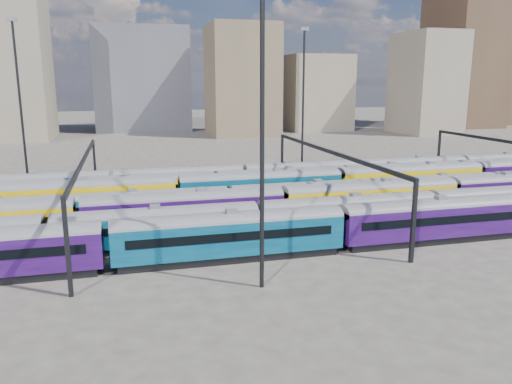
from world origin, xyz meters
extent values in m
plane|color=#3C3733|center=(0.00, 0.00, 0.00)|extent=(500.00, 500.00, 0.00)
cube|color=black|center=(-6.20, -15.00, 0.38)|extent=(20.63, 2.68, 0.76)
cube|color=#04324A|center=(-6.20, -15.00, 2.33)|extent=(21.71, 3.15, 3.15)
cylinder|color=#4C4C51|center=(-6.20, -15.00, 3.91)|extent=(21.71, 3.15, 3.15)
cube|color=black|center=(-6.20, -16.59, 2.71)|extent=(19.11, 0.06, 0.81)
cube|color=black|center=(-6.20, -13.41, 2.71)|extent=(19.11, 0.06, 0.81)
cube|color=slate|center=(-6.20, -15.00, 4.75)|extent=(1.09, 0.98, 0.38)
cube|color=black|center=(16.12, -15.00, 0.38)|extent=(20.63, 2.68, 0.76)
cube|color=#1E083B|center=(16.12, -15.00, 2.33)|extent=(21.71, 3.15, 3.15)
cylinder|color=#4C4C51|center=(16.12, -15.00, 3.91)|extent=(21.71, 3.15, 3.15)
cube|color=black|center=(16.12, -16.59, 2.71)|extent=(19.11, 0.06, 0.81)
cube|color=black|center=(16.12, -13.41, 2.71)|extent=(19.11, 0.06, 0.81)
cube|color=slate|center=(16.12, -15.00, 4.75)|extent=(1.09, 0.98, 0.38)
cube|color=black|center=(-12.51, -10.00, 0.35)|extent=(19.14, 2.48, 0.71)
cube|color=#04324A|center=(-12.51, -10.00, 2.17)|extent=(20.15, 2.92, 2.92)
cylinder|color=#4C4C51|center=(-12.51, -10.00, 3.63)|extent=(20.15, 2.92, 2.92)
cube|color=black|center=(-12.51, -11.48, 2.52)|extent=(17.73, 0.06, 0.76)
cube|color=black|center=(-12.51, -8.52, 2.52)|extent=(17.73, 0.06, 0.76)
cube|color=slate|center=(-12.51, -10.00, 4.41)|extent=(1.01, 0.91, 0.35)
cube|color=black|center=(8.24, -10.00, 0.35)|extent=(19.14, 2.48, 0.71)
cube|color=#BC9407|center=(8.24, -10.00, 2.17)|extent=(20.15, 2.92, 2.92)
cylinder|color=#4C4C51|center=(8.24, -10.00, 3.63)|extent=(20.15, 2.92, 2.92)
cube|color=black|center=(8.24, -11.48, 2.52)|extent=(17.73, 0.06, 0.76)
cube|color=black|center=(8.24, -8.52, 2.52)|extent=(17.73, 0.06, 0.76)
cube|color=slate|center=(8.24, -10.00, 4.41)|extent=(1.01, 0.91, 0.35)
cube|color=black|center=(28.99, -10.00, 0.35)|extent=(19.14, 2.48, 0.71)
cube|color=#1E083B|center=(28.99, -10.00, 2.17)|extent=(20.15, 2.92, 2.92)
cylinder|color=#4C4C51|center=(28.99, -10.00, 3.63)|extent=(20.15, 2.92, 2.92)
cube|color=black|center=(28.99, -8.52, 2.52)|extent=(17.73, 0.06, 0.76)
cube|color=slate|center=(28.99, -10.00, 4.41)|extent=(1.01, 0.91, 0.35)
cube|color=black|center=(-9.20, -5.00, 0.39)|extent=(20.93, 2.72, 0.77)
cube|color=#1E083B|center=(-9.20, -5.00, 2.37)|extent=(22.03, 3.19, 3.19)
cylinder|color=#4C4C51|center=(-9.20, -5.00, 3.97)|extent=(22.03, 3.19, 3.19)
cube|color=black|center=(-9.20, -6.62, 2.75)|extent=(19.39, 0.06, 0.83)
cube|color=black|center=(-9.20, -3.38, 2.75)|extent=(19.39, 0.06, 0.83)
cube|color=slate|center=(-9.20, -5.00, 4.82)|extent=(1.10, 0.99, 0.39)
cube|color=black|center=(13.43, -5.00, 0.39)|extent=(20.93, 2.72, 0.77)
cube|color=#BC9407|center=(13.43, -5.00, 2.37)|extent=(22.03, 3.19, 3.19)
cylinder|color=#4C4C51|center=(13.43, -5.00, 3.97)|extent=(22.03, 3.19, 3.19)
cube|color=black|center=(13.43, -6.62, 2.75)|extent=(19.39, 0.06, 0.83)
cube|color=black|center=(13.43, -3.38, 2.75)|extent=(19.39, 0.06, 0.83)
cube|color=slate|center=(13.43, -5.00, 4.82)|extent=(1.10, 0.99, 0.39)
cube|color=black|center=(-12.83, 0.00, 0.33)|extent=(17.74, 2.30, 0.65)
cube|color=#04324A|center=(-12.83, 0.00, 2.01)|extent=(18.67, 2.71, 2.71)
cylinder|color=#4C4C51|center=(-12.83, 0.00, 3.36)|extent=(18.67, 2.71, 2.71)
cube|color=black|center=(-12.83, -1.37, 2.33)|extent=(16.43, 0.06, 0.70)
cube|color=black|center=(-12.83, 1.37, 2.33)|extent=(16.43, 0.06, 0.70)
cube|color=slate|center=(-12.83, 0.00, 4.08)|extent=(0.93, 0.84, 0.33)
cube|color=black|center=(6.45, 0.00, 0.33)|extent=(17.74, 2.30, 0.65)
cube|color=#BC9407|center=(6.45, 0.00, 2.01)|extent=(18.67, 2.71, 2.71)
cylinder|color=#4C4C51|center=(6.45, 0.00, 3.36)|extent=(18.67, 2.71, 2.71)
cube|color=black|center=(6.45, -1.37, 2.33)|extent=(16.43, 0.06, 0.70)
cube|color=black|center=(6.45, 1.37, 2.33)|extent=(16.43, 0.06, 0.70)
cube|color=slate|center=(6.45, 0.00, 4.08)|extent=(0.93, 0.84, 0.33)
cube|color=black|center=(25.72, 0.00, 0.33)|extent=(17.74, 2.30, 0.65)
cube|color=#04324A|center=(25.72, 0.00, 2.01)|extent=(18.67, 2.71, 2.71)
cylinder|color=#4C4C51|center=(25.72, 0.00, 3.36)|extent=(18.67, 2.71, 2.71)
cube|color=black|center=(25.72, -1.37, 2.33)|extent=(16.43, 0.06, 0.70)
cube|color=black|center=(25.72, 1.37, 2.33)|extent=(16.43, 0.06, 0.70)
cube|color=slate|center=(25.72, 0.00, 4.08)|extent=(0.93, 0.84, 0.33)
cube|color=black|center=(-20.48, 5.00, 0.39)|extent=(21.04, 2.73, 0.78)
cube|color=#BC9407|center=(-20.48, 5.00, 2.38)|extent=(22.15, 3.21, 3.21)
cylinder|color=#4C4C51|center=(-20.48, 5.00, 3.99)|extent=(22.15, 3.21, 3.21)
cube|color=black|center=(-20.48, 3.37, 2.77)|extent=(19.49, 0.06, 0.83)
cube|color=black|center=(-20.48, 6.63, 2.77)|extent=(19.49, 0.06, 0.83)
cube|color=slate|center=(-20.48, 5.00, 4.84)|extent=(1.11, 1.00, 0.39)
cube|color=black|center=(2.27, 5.00, 0.39)|extent=(21.04, 2.73, 0.78)
cube|color=#04324A|center=(2.27, 5.00, 2.38)|extent=(22.15, 3.21, 3.21)
cylinder|color=#4C4C51|center=(2.27, 5.00, 3.99)|extent=(22.15, 3.21, 3.21)
cube|color=black|center=(2.27, 3.37, 2.77)|extent=(19.49, 0.06, 0.83)
cube|color=black|center=(2.27, 6.63, 2.77)|extent=(19.49, 0.06, 0.83)
cube|color=slate|center=(2.27, 5.00, 4.84)|extent=(1.11, 1.00, 0.39)
cube|color=black|center=(25.02, 5.00, 0.39)|extent=(21.04, 2.73, 0.78)
cube|color=#BC9407|center=(25.02, 5.00, 2.38)|extent=(22.15, 3.21, 3.21)
cylinder|color=#4C4C51|center=(25.02, 5.00, 3.99)|extent=(22.15, 3.21, 3.21)
cube|color=black|center=(25.02, 3.37, 2.77)|extent=(19.49, 0.06, 0.83)
cube|color=black|center=(25.02, 6.63, 2.77)|extent=(19.49, 0.06, 0.83)
cube|color=slate|center=(25.02, 5.00, 4.84)|extent=(1.11, 1.00, 0.39)
cube|color=black|center=(-13.07, 10.00, 0.34)|extent=(18.36, 2.38, 0.68)
cube|color=#BC9407|center=(-13.07, 10.00, 2.08)|extent=(19.33, 2.80, 2.80)
cylinder|color=#4C4C51|center=(-13.07, 10.00, 3.48)|extent=(19.33, 2.80, 2.80)
cube|color=black|center=(-13.07, 8.58, 2.41)|extent=(17.01, 0.06, 0.72)
cube|color=black|center=(-13.07, 11.42, 2.41)|extent=(17.01, 0.06, 0.72)
cube|color=slate|center=(-13.07, 10.00, 4.23)|extent=(0.97, 0.87, 0.34)
cube|color=black|center=(6.86, 10.00, 0.34)|extent=(18.36, 2.38, 0.68)
cube|color=#1E083B|center=(6.86, 10.00, 2.08)|extent=(19.33, 2.80, 2.80)
cylinder|color=#4C4C51|center=(6.86, 10.00, 3.48)|extent=(19.33, 2.80, 2.80)
cube|color=black|center=(6.86, 8.58, 2.41)|extent=(17.01, 0.06, 0.72)
cube|color=black|center=(6.86, 11.42, 2.41)|extent=(17.01, 0.06, 0.72)
cube|color=slate|center=(6.86, 10.00, 4.23)|extent=(0.97, 0.87, 0.34)
cube|color=black|center=(26.79, 10.00, 0.34)|extent=(18.36, 2.38, 0.68)
cube|color=#BC9407|center=(26.79, 10.00, 2.08)|extent=(19.33, 2.80, 2.80)
cylinder|color=#4C4C51|center=(26.79, 10.00, 3.48)|extent=(19.33, 2.80, 2.80)
cube|color=black|center=(26.79, 8.58, 2.41)|extent=(17.01, 0.06, 0.72)
cube|color=black|center=(26.79, 11.42, 2.41)|extent=(17.01, 0.06, 0.72)
cube|color=slate|center=(26.79, 10.00, 4.23)|extent=(0.97, 0.87, 0.34)
cube|color=black|center=(46.72, 10.00, 0.34)|extent=(18.36, 2.38, 0.68)
cube|color=#1E083B|center=(46.72, 10.00, 2.08)|extent=(19.33, 2.80, 2.80)
cylinder|color=#4C4C51|center=(46.72, 10.00, 3.48)|extent=(19.33, 2.80, 2.80)
cube|color=black|center=(46.72, 11.42, 2.41)|extent=(17.01, 0.06, 0.72)
cube|color=slate|center=(46.72, 10.00, 4.23)|extent=(0.97, 0.87, 0.34)
cube|color=black|center=(-27.29, 15.00, 0.33)|extent=(18.08, 2.35, 0.67)
cube|color=#04324A|center=(-27.29, 15.00, 2.05)|extent=(19.04, 2.76, 2.76)
cylinder|color=#4C4C51|center=(-27.29, 15.00, 3.43)|extent=(19.04, 2.76, 2.76)
cube|color=black|center=(-27.29, 13.60, 2.38)|extent=(16.75, 0.06, 0.71)
cube|color=black|center=(-27.29, 16.40, 2.38)|extent=(16.75, 0.06, 0.71)
cube|color=slate|center=(-27.29, 15.00, 4.16)|extent=(0.95, 0.86, 0.33)
cube|color=black|center=(-7.66, 15.00, 0.33)|extent=(18.08, 2.35, 0.67)
cube|color=#1E083B|center=(-7.66, 15.00, 2.05)|extent=(19.04, 2.76, 2.76)
cylinder|color=#4C4C51|center=(-7.66, 15.00, 3.43)|extent=(19.04, 2.76, 2.76)
cube|color=black|center=(-7.66, 13.60, 2.38)|extent=(16.75, 0.06, 0.71)
cube|color=black|center=(-7.66, 16.40, 2.38)|extent=(16.75, 0.06, 0.71)
cube|color=slate|center=(-7.66, 15.00, 4.16)|extent=(0.95, 0.86, 0.33)
cube|color=black|center=(11.98, 15.00, 0.33)|extent=(18.08, 2.35, 0.67)
cube|color=#04324A|center=(11.98, 15.00, 2.05)|extent=(19.04, 2.76, 2.76)
cylinder|color=#4C4C51|center=(11.98, 15.00, 3.43)|extent=(19.04, 2.76, 2.76)
cube|color=black|center=(11.98, 13.60, 2.38)|extent=(16.75, 0.06, 0.71)
cube|color=black|center=(11.98, 16.40, 2.38)|extent=(16.75, 0.06, 0.71)
cube|color=slate|center=(11.98, 15.00, 4.16)|extent=(0.95, 0.86, 0.33)
cube|color=black|center=(31.61, 15.00, 0.33)|extent=(18.08, 2.35, 0.67)
cube|color=#BC9407|center=(31.61, 15.00, 2.05)|extent=(19.04, 2.76, 2.76)
cylinder|color=#4C4C51|center=(31.61, 15.00, 3.43)|extent=(19.04, 2.76, 2.76)
cube|color=black|center=(31.61, 13.60, 2.38)|extent=(16.75, 0.06, 0.71)
cube|color=black|center=(31.61, 16.40, 2.38)|extent=(16.75, 0.06, 0.71)
cube|color=slate|center=(31.61, 15.00, 4.16)|extent=(0.95, 0.86, 0.33)
cube|color=black|center=(51.25, 15.00, 0.33)|extent=(18.08, 2.35, 0.67)
cube|color=#04324A|center=(51.25, 15.00, 2.05)|extent=(19.04, 2.76, 2.76)
cylinder|color=#4C4C51|center=(51.25, 15.00, 3.43)|extent=(19.04, 2.76, 2.76)
cube|color=black|center=(51.25, 16.40, 2.38)|extent=(16.75, 0.06, 0.71)
cube|color=slate|center=(51.25, 15.00, 4.16)|extent=(0.95, 0.86, 0.33)
cube|color=black|center=(-20.00, -20.00, 4.00)|extent=(0.35, 0.35, 8.00)
cube|color=black|center=(-20.00, 20.00, 4.00)|extent=(0.35, 0.35, 8.00)
cube|color=black|center=(-20.00, 0.00, 7.80)|extent=(0.30, 40.00, 0.45)
cube|color=black|center=(10.00, -20.00, 4.00)|extent=(0.35, 0.35, 8.00)
cube|color=black|center=(10.00, 20.00, 4.00)|extent=(0.35, 0.35, 8.00)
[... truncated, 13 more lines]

